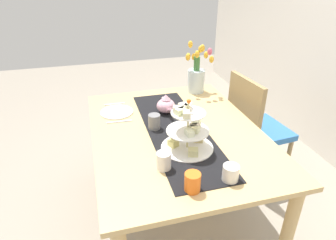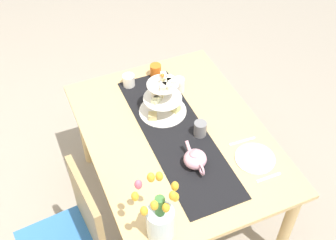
% 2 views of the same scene
% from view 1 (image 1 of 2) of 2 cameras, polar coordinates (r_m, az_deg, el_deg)
% --- Properties ---
extents(ground_plane, '(8.00, 8.00, 0.00)m').
position_cam_1_polar(ground_plane, '(2.32, 1.37, -17.72)').
color(ground_plane, gray).
extents(dining_table, '(1.40, 1.04, 0.73)m').
position_cam_1_polar(dining_table, '(1.92, 1.58, -4.60)').
color(dining_table, tan).
rests_on(dining_table, ground_plane).
extents(chair_left, '(0.46, 0.46, 0.91)m').
position_cam_1_polar(chair_left, '(2.49, 16.32, -0.89)').
color(chair_left, '#9C8254').
rests_on(chair_left, ground_plane).
extents(table_runner, '(1.16, 0.36, 0.00)m').
position_cam_1_polar(table_runner, '(1.87, 1.63, -1.94)').
color(table_runner, black).
rests_on(table_runner, dining_table).
extents(tiered_cake_stand, '(0.30, 0.30, 0.30)m').
position_cam_1_polar(tiered_cake_stand, '(1.64, 3.85, -2.23)').
color(tiered_cake_stand, beige).
rests_on(tiered_cake_stand, table_runner).
extents(teapot, '(0.24, 0.13, 0.14)m').
position_cam_1_polar(teapot, '(2.06, -0.42, 2.90)').
color(teapot, '#E5A8BC').
rests_on(teapot, table_runner).
extents(tulip_vase, '(0.18, 0.22, 0.41)m').
position_cam_1_polar(tulip_vase, '(2.41, 5.54, 8.57)').
color(tulip_vase, silver).
rests_on(tulip_vase, dining_table).
extents(cream_jug, '(0.08, 0.08, 0.08)m').
position_cam_1_polar(cream_jug, '(1.47, 12.03, -10.05)').
color(cream_jug, white).
rests_on(cream_jug, dining_table).
extents(dinner_plate_left, '(0.23, 0.23, 0.01)m').
position_cam_1_polar(dinner_plate_left, '(2.12, -9.89, 1.53)').
color(dinner_plate_left, white).
rests_on(dinner_plate_left, dining_table).
extents(fork_left, '(0.02, 0.15, 0.01)m').
position_cam_1_polar(fork_left, '(2.25, -10.31, 3.08)').
color(fork_left, silver).
rests_on(fork_left, dining_table).
extents(knife_left, '(0.02, 0.17, 0.01)m').
position_cam_1_polar(knife_left, '(1.99, -9.41, -0.31)').
color(knife_left, silver).
rests_on(knife_left, dining_table).
extents(mug_grey, '(0.08, 0.08, 0.09)m').
position_cam_1_polar(mug_grey, '(1.86, -2.67, -0.31)').
color(mug_grey, slate).
rests_on(mug_grey, table_runner).
extents(mug_white_text, '(0.08, 0.08, 0.09)m').
position_cam_1_polar(mug_white_text, '(1.51, -0.84, -7.93)').
color(mug_white_text, white).
rests_on(mug_white_text, dining_table).
extents(mug_orange, '(0.08, 0.08, 0.09)m').
position_cam_1_polar(mug_orange, '(1.39, 4.78, -11.91)').
color(mug_orange, orange).
rests_on(mug_orange, dining_table).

